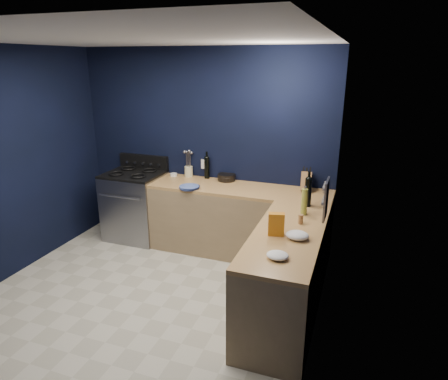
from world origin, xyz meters
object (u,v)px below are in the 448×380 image
at_px(plate_stack, 189,187).
at_px(gas_range, 136,206).
at_px(knife_block, 306,181).
at_px(crouton_bag, 276,224).
at_px(utensil_crock, 189,171).

bearing_deg(plate_stack, gas_range, 166.89).
relative_size(knife_block, crouton_bag, 1.06).
distance_m(utensil_crock, crouton_bag, 2.15).
height_order(knife_block, crouton_bag, knife_block).
distance_m(gas_range, utensil_crock, 0.92).
bearing_deg(plate_stack, crouton_bag, -36.92).
bearing_deg(utensil_crock, crouton_bag, -43.72).
xyz_separation_m(utensil_crock, crouton_bag, (1.55, -1.49, 0.04)).
bearing_deg(knife_block, utensil_crock, 170.08).
bearing_deg(utensil_crock, knife_block, -2.46).
bearing_deg(crouton_bag, gas_range, 139.06).
relative_size(gas_range, knife_block, 4.03).
xyz_separation_m(knife_block, crouton_bag, (-0.06, -1.42, -0.01)).
bearing_deg(knife_block, gas_range, 177.46).
height_order(utensil_crock, knife_block, knife_block).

